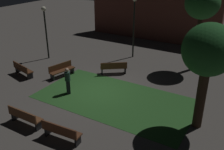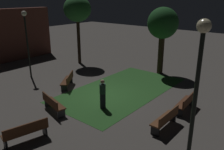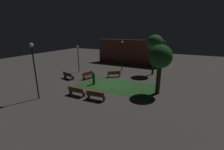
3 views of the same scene
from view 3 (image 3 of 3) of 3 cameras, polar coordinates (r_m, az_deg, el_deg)
ground_plane at (r=18.53m, az=-1.22°, el=-3.10°), size 60.00×60.00×0.00m
grass_lawn at (r=17.70m, az=1.85°, el=-4.04°), size 8.76×4.67×0.01m
bench_by_lamp at (r=15.29m, az=-13.22°, el=-5.91°), size 1.80×0.48×0.88m
bench_path_side at (r=14.05m, az=-6.09°, el=-7.57°), size 1.83×0.60×0.88m
bench_front_right at (r=20.82m, az=0.75°, el=0.47°), size 1.73×1.46×0.88m
bench_near_trees at (r=20.45m, az=-8.93°, el=-0.02°), size 0.89×1.86×0.88m
bench_back_row at (r=20.90m, az=-16.15°, el=-0.12°), size 1.86×0.88×0.88m
tree_back_left at (r=22.23m, az=15.78°, el=11.54°), size 2.26×2.26×5.67m
tree_lawn_side at (r=15.27m, az=17.72°, el=6.23°), size 2.23×2.23×4.93m
lamp_post_plaza_east at (r=23.54m, az=-12.66°, el=7.68°), size 0.36×0.36×4.05m
lamp_post_near_wall at (r=15.09m, az=-27.34°, el=4.14°), size 0.36×0.36×5.15m
lamp_post_plaza_west at (r=23.76m, az=3.82°, el=9.05°), size 0.36×0.36×4.71m
pedestrian at (r=17.97m, az=-6.94°, el=-0.99°), size 0.34×0.34×1.61m
building_wall_backdrop at (r=29.20m, az=6.55°, el=8.57°), size 12.71×0.80×4.61m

